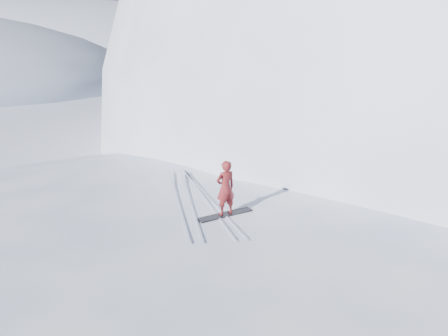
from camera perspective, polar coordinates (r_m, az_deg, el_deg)
The scene contains 7 objects.
near_ridge at distance 12.84m, azimuth 1.27°, elevation -16.31°, with size 36.00×28.00×4.80m, color white.
peak_shoulder at distance 30.15m, azimuth 16.54°, elevation 3.13°, with size 28.00×24.00×18.00m, color white.
far_ridge_c at distance 124.55m, azimuth -21.82°, elevation 13.11°, with size 140.00×90.00×36.00m, color white.
wind_bumps at distance 12.13m, azimuth -6.23°, elevation -18.71°, with size 16.00×14.40×1.00m.
snowboard at distance 11.56m, azimuth 0.20°, elevation -6.64°, with size 1.69×0.31×0.03m, color black.
snowboarder at distance 11.25m, azimuth 0.21°, elevation -2.87°, with size 0.58×0.38×1.60m, color maroon.
board_tracks at distance 12.74m, azimuth -4.11°, elevation -4.30°, with size 2.55×5.94×0.04m.
Camera 1 is at (0.29, -7.63, 7.17)m, focal length 32.00 mm.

